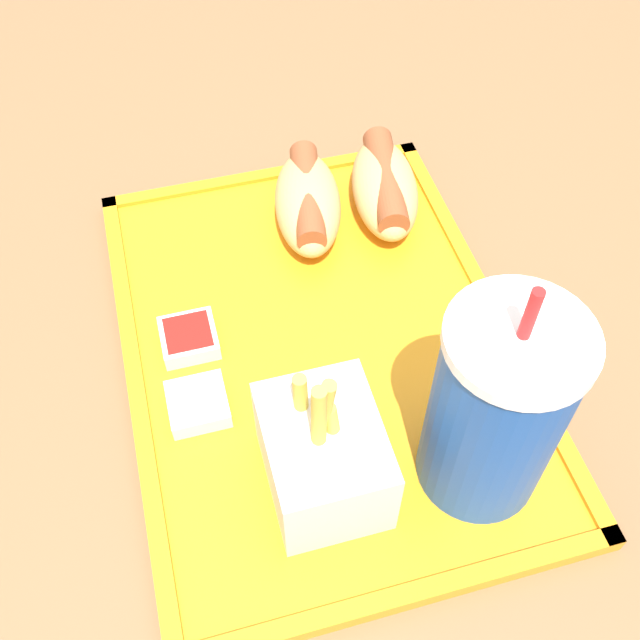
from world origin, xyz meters
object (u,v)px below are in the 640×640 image
(hot_dog_near, at_px, (308,201))
(fries_carton, at_px, (323,455))
(sauce_cup_ketchup, at_px, (189,337))
(sauce_cup_mayo, at_px, (198,403))
(soda_cup, at_px, (496,410))
(hot_dog_far, at_px, (385,187))

(hot_dog_near, bearing_deg, fries_carton, -12.32)
(fries_carton, relative_size, sauce_cup_ketchup, 2.92)
(hot_dog_near, relative_size, sauce_cup_mayo, 3.09)
(sauce_cup_mayo, distance_m, sauce_cup_ketchup, 0.06)
(soda_cup, relative_size, fries_carton, 1.54)
(hot_dog_near, bearing_deg, hot_dog_far, 90.00)
(hot_dog_far, bearing_deg, hot_dog_near, -90.00)
(hot_dog_near, distance_m, sauce_cup_ketchup, 0.16)
(fries_carton, height_order, sauce_cup_mayo, fries_carton)
(hot_dog_far, bearing_deg, soda_cup, -4.12)
(hot_dog_near, xyz_separation_m, sauce_cup_mayo, (0.16, -0.12, -0.02))
(soda_cup, bearing_deg, sauce_cup_mayo, -118.70)
(hot_dog_far, relative_size, fries_carton, 1.06)
(hot_dog_far, xyz_separation_m, sauce_cup_ketchup, (0.10, -0.19, -0.02))
(soda_cup, xyz_separation_m, sauce_cup_mayo, (-0.09, -0.17, -0.07))
(hot_dog_near, bearing_deg, soda_cup, 11.02)
(soda_cup, height_order, hot_dog_far, soda_cup)
(soda_cup, xyz_separation_m, sauce_cup_ketchup, (-0.15, -0.17, -0.07))
(soda_cup, bearing_deg, sauce_cup_ketchup, -132.21)
(hot_dog_near, height_order, fries_carton, fries_carton)
(hot_dog_near, relative_size, fries_carton, 1.06)
(soda_cup, relative_size, sauce_cup_mayo, 4.51)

